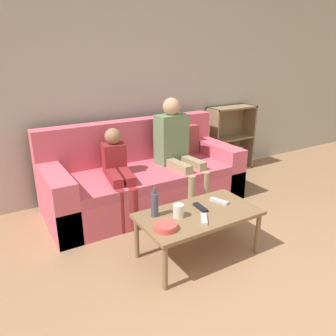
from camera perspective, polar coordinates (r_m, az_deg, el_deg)
ground_plane at (r=2.46m, az=22.58°, el=-24.27°), size 22.00×22.00×0.00m
wall_back at (r=3.95m, az=-7.84°, el=14.48°), size 12.00×0.06×2.60m
couch at (r=3.68m, az=-4.20°, el=-1.87°), size 2.15×0.91×0.91m
bookshelf at (r=4.81m, az=10.27°, el=3.71°), size 0.70×0.28×0.92m
coffee_table at (r=2.73m, az=5.34°, el=-8.49°), size 1.00×0.55×0.40m
person_adult at (r=3.65m, az=1.38°, el=4.21°), size 0.38×0.65×1.17m
person_child at (r=3.33m, az=-8.73°, el=-0.21°), size 0.32×0.65×0.92m
cup_near at (r=2.62m, az=1.84°, el=-7.46°), size 0.09×0.09×0.11m
tv_remote_0 at (r=2.78m, az=5.67°, el=-6.84°), size 0.06×0.17×0.02m
tv_remote_1 at (r=2.91m, az=8.89°, el=-5.70°), size 0.11×0.18×0.02m
tv_remote_2 at (r=2.60m, az=6.29°, el=-8.82°), size 0.14×0.17×0.02m
snack_bowl at (r=2.46m, az=-0.45°, el=-10.18°), size 0.17×0.17×0.05m
bottle at (r=2.61m, az=-2.35°, el=-6.30°), size 0.06×0.06×0.24m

